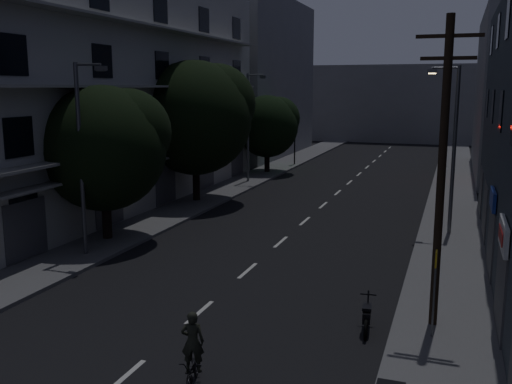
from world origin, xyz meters
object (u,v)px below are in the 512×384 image
Objects in this scene: bus_stop_sign at (435,278)px; motorcycle at (367,317)px; cyclist at (193,362)px; utility_pole at (442,169)px.

motorcycle is at bearing 177.76° from bus_stop_sign.
cyclist is at bearing -132.70° from motorcycle.
cyclist is (-5.33, -5.48, -4.22)m from utility_pole.
cyclist is at bearing -139.62° from bus_stop_sign.
cyclist reaches higher than motorcycle.
cyclist is (-3.48, -4.62, 0.22)m from motorcycle.
bus_stop_sign is at bearing 24.61° from cyclist.
motorcycle is (-1.85, -0.86, -4.44)m from utility_pole.
utility_pole is at bearing 90.89° from bus_stop_sign.
motorcycle is 0.88× the size of cyclist.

